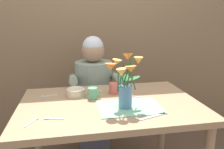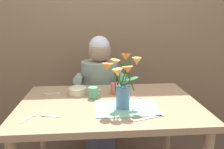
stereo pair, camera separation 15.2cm
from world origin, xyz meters
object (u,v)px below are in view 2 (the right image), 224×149
seated_person (100,96)px  ceramic_mug (115,88)px  ceramic_bowl (78,91)px  tea_cup (93,93)px  flower_vase (122,82)px  dinner_knife (148,118)px

seated_person → ceramic_mug: seated_person is taller
ceramic_bowl → ceramic_mug: size_ratio=1.46×
tea_cup → flower_vase: bearing=-48.2°
dinner_knife → ceramic_bowl: bearing=115.1°
ceramic_bowl → dinner_knife: ceramic_bowl is taller
tea_cup → ceramic_mug: bearing=27.4°
tea_cup → ceramic_mug: 0.19m
ceramic_bowl → ceramic_mug: (0.28, 0.00, 0.01)m
flower_vase → ceramic_mug: bearing=92.9°
seated_person → ceramic_bowl: (-0.18, -0.44, 0.21)m
dinner_knife → flower_vase: bearing=110.3°
seated_person → flower_vase: (0.12, -0.73, 0.35)m
ceramic_mug → flower_vase: bearing=-87.1°
tea_cup → ceramic_mug: (0.17, 0.09, 0.00)m
flower_vase → ceramic_mug: size_ratio=3.74×
ceramic_bowl → ceramic_mug: ceramic_mug is taller
ceramic_mug → ceramic_bowl: bearing=-179.7°
dinner_knife → seated_person: bearing=87.0°
seated_person → tea_cup: (-0.06, -0.53, 0.22)m
seated_person → ceramic_mug: (0.10, -0.44, 0.22)m
ceramic_bowl → seated_person: bearing=68.2°
flower_vase → ceramic_mug: 0.32m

